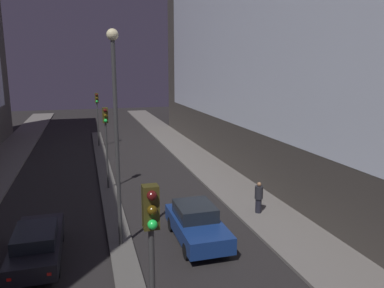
% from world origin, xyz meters
% --- Properties ---
extents(building_right, '(6.01, 41.72, 19.86)m').
position_xyz_m(building_right, '(11.93, 20.86, 9.93)').
color(building_right, '#423D38').
rests_on(building_right, ground).
extents(median_strip, '(0.98, 38.46, 0.12)m').
position_xyz_m(median_strip, '(0.00, 20.23, 0.06)').
color(median_strip, '#56544F').
rests_on(median_strip, ground).
extents(traffic_light_near, '(0.32, 0.42, 4.89)m').
position_xyz_m(traffic_light_near, '(0.00, 3.43, 3.69)').
color(traffic_light_near, '#383838').
rests_on(traffic_light_near, median_strip).
extents(traffic_light_mid, '(0.32, 0.42, 4.89)m').
position_xyz_m(traffic_light_mid, '(0.00, 18.72, 3.69)').
color(traffic_light_mid, '#383838').
rests_on(traffic_light_mid, median_strip).
extents(traffic_light_far, '(0.32, 0.42, 4.89)m').
position_xyz_m(traffic_light_far, '(0.00, 31.85, 3.69)').
color(traffic_light_far, '#383838').
rests_on(traffic_light_far, median_strip).
extents(street_lamp, '(0.45, 0.45, 8.59)m').
position_xyz_m(street_lamp, '(0.00, 11.12, 5.51)').
color(street_lamp, '#383838').
rests_on(street_lamp, median_strip).
extents(car_left_lane, '(1.72, 4.76, 1.42)m').
position_xyz_m(car_left_lane, '(-3.17, 10.74, 0.73)').
color(car_left_lane, black).
rests_on(car_left_lane, ground).
extents(car_right_lane, '(1.84, 4.32, 1.55)m').
position_xyz_m(car_right_lane, '(3.17, 10.73, 0.78)').
color(car_right_lane, navy).
rests_on(car_right_lane, ground).
extents(pedestrian_on_right_sidewalk, '(0.41, 0.41, 1.59)m').
position_xyz_m(pedestrian_on_right_sidewalk, '(6.97, 12.58, 0.96)').
color(pedestrian_on_right_sidewalk, black).
rests_on(pedestrian_on_right_sidewalk, sidewalk_right).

